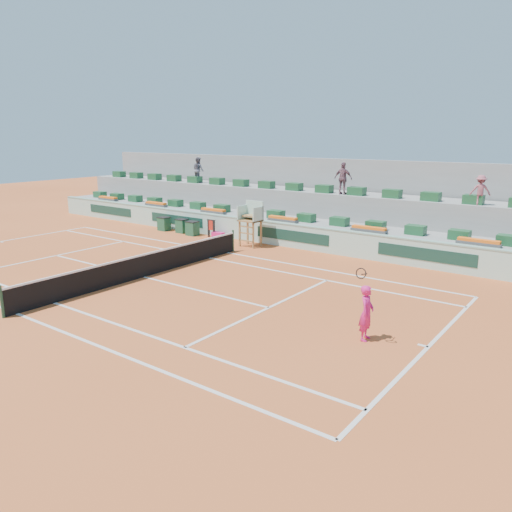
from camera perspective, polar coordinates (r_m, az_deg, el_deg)
The scene contains 20 objects.
ground at distance 21.42m, azimuth -12.69°, elevation -2.36°, with size 90.00×90.00×0.00m, color #AD4C21.
seating_tier_lower at distance 29.19m, azimuth 3.27°, elevation 3.42°, with size 36.00×4.00×1.20m, color gray.
seating_tier_upper at distance 30.41m, azimuth 4.95°, elevation 5.15°, with size 36.00×2.40×2.60m, color gray.
stadium_back_wall at distance 31.66m, azimuth 6.52°, elevation 7.09°, with size 36.00×0.40×4.40m, color gray.
player_bag at distance 28.83m, azimuth -4.34°, elevation 2.41°, with size 0.77×0.34×0.34m, color #DD1C76.
spectator_left at distance 34.61m, azimuth -6.60°, elevation 9.75°, with size 0.84×0.65×1.72m, color #535260.
spectator_mid at distance 27.95m, azimuth 9.93°, elevation 8.73°, with size 1.03×0.43×1.75m, color #7B5260.
spectator_right at distance 25.54m, azimuth 24.27°, elevation 6.88°, with size 0.90×0.52×1.39m, color #9E4F5A.
court_lines at distance 21.42m, azimuth -12.69°, elevation -2.35°, with size 23.89×11.09×0.01m.
tennis_net at distance 21.28m, azimuth -12.77°, elevation -1.00°, with size 0.10×11.97×1.10m.
advertising_hoarding at distance 27.39m, azimuth 0.78°, elevation 2.83°, with size 36.00×0.34×1.26m.
umpire_chair at distance 26.45m, azimuth -0.53°, elevation 4.44°, with size 1.10×0.90×2.40m.
seat_row_lower at distance 28.32m, azimuth 2.29°, elevation 4.80°, with size 32.90×0.60×0.44m.
seat_row_upper at distance 29.72m, azimuth 4.40°, elevation 7.91°, with size 32.90×0.60×0.44m.
flower_planters at distance 28.56m, azimuth -1.12°, elevation 4.71°, with size 26.80×0.36×0.28m.
drink_cooler_a at distance 29.70m, azimuth -7.29°, elevation 3.16°, with size 0.69×0.60×0.84m.
drink_cooler_b at distance 30.57m, azimuth -8.47°, elevation 3.43°, with size 0.66×0.57×0.84m.
drink_cooler_c at distance 31.49m, azimuth -10.47°, elevation 3.65°, with size 0.70×0.60×0.84m.
towel_rack at distance 29.00m, azimuth -5.15°, elevation 3.33°, with size 0.58×0.10×1.03m.
tennis_player at distance 14.77m, azimuth 12.51°, elevation -6.34°, with size 0.48×0.89×2.28m.
Camera 1 is at (15.72, -13.34, 5.82)m, focal length 35.00 mm.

